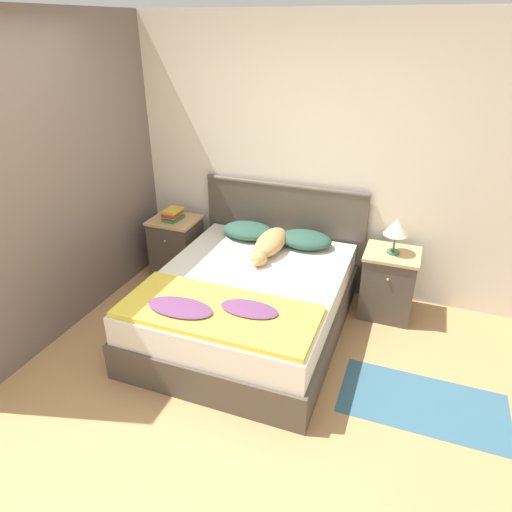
{
  "coord_description": "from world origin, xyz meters",
  "views": [
    {
      "loc": [
        1.3,
        -1.99,
        2.43
      ],
      "look_at": [
        0.07,
        1.27,
        0.64
      ],
      "focal_mm": 32.0,
      "sensor_mm": 36.0,
      "label": 1
    }
  ],
  "objects": [
    {
      "name": "book_stack",
      "position": [
        -1.02,
        1.76,
        0.69
      ],
      "size": [
        0.16,
        0.24,
        0.12
      ],
      "color": "#337547",
      "rests_on": "nightstand_left"
    },
    {
      "name": "bed",
      "position": [
        0.07,
        1.08,
        0.27
      ],
      "size": [
        1.56,
        1.92,
        0.54
      ],
      "color": "#4C4238",
      "rests_on": "ground_plane"
    },
    {
      "name": "dog",
      "position": [
        0.09,
        1.58,
        0.63
      ],
      "size": [
        0.24,
        0.78,
        0.18
      ],
      "color": "tan",
      "rests_on": "bed"
    },
    {
      "name": "wall_side_left",
      "position": [
        -1.46,
        1.05,
        1.27
      ],
      "size": [
        0.06,
        3.1,
        2.55
      ],
      "color": "#706056",
      "rests_on": "ground_plane"
    },
    {
      "name": "rug",
      "position": [
        1.56,
        0.7,
        0.0
      ],
      "size": [
        1.16,
        0.6,
        0.0
      ],
      "color": "#335B70",
      "rests_on": "ground_plane"
    },
    {
      "name": "headboard",
      "position": [
        0.07,
        2.06,
        0.55
      ],
      "size": [
        1.64,
        0.06,
        1.06
      ],
      "color": "#4C4238",
      "rests_on": "ground_plane"
    },
    {
      "name": "pillow_right",
      "position": [
        0.36,
        1.81,
        0.61
      ],
      "size": [
        0.51,
        0.36,
        0.14
      ],
      "color": "#284C3D",
      "rests_on": "bed"
    },
    {
      "name": "table_lamp",
      "position": [
        1.17,
        1.77,
        0.87
      ],
      "size": [
        0.21,
        0.21,
        0.33
      ],
      "color": "#336B4C",
      "rests_on": "nightstand_right"
    },
    {
      "name": "nightstand_left",
      "position": [
        -1.02,
        1.78,
        0.32
      ],
      "size": [
        0.48,
        0.44,
        0.63
      ],
      "color": "#4C4238",
      "rests_on": "ground_plane"
    },
    {
      "name": "quilt",
      "position": [
        0.06,
        0.49,
        0.57
      ],
      "size": [
        1.45,
        0.65,
        0.07
      ],
      "color": "yellow",
      "rests_on": "bed"
    },
    {
      "name": "wall_back",
      "position": [
        0.0,
        2.13,
        1.27
      ],
      "size": [
        9.0,
        0.06,
        2.55
      ],
      "color": "beige",
      "rests_on": "ground_plane"
    },
    {
      "name": "pillow_left",
      "position": [
        -0.22,
        1.81,
        0.61
      ],
      "size": [
        0.51,
        0.36,
        0.14
      ],
      "color": "#284C3D",
      "rests_on": "bed"
    },
    {
      "name": "ground_plane",
      "position": [
        0.0,
        0.0,
        0.0
      ],
      "size": [
        16.0,
        16.0,
        0.0
      ],
      "primitive_type": "plane",
      "color": "tan"
    },
    {
      "name": "nightstand_right",
      "position": [
        1.17,
        1.78,
        0.32
      ],
      "size": [
        0.48,
        0.44,
        0.63
      ],
      "color": "#4C4238",
      "rests_on": "ground_plane"
    }
  ]
}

